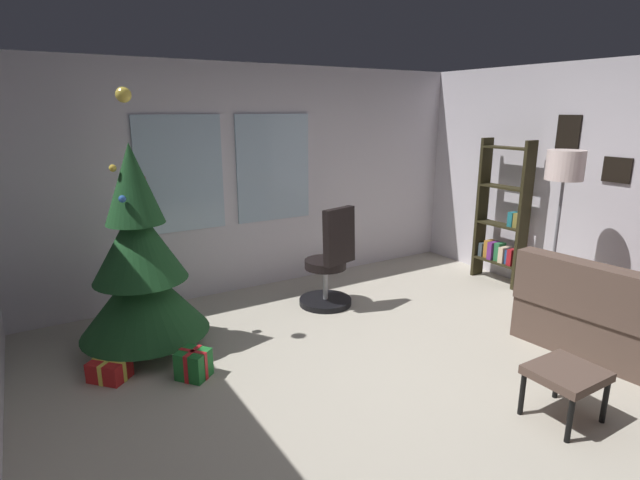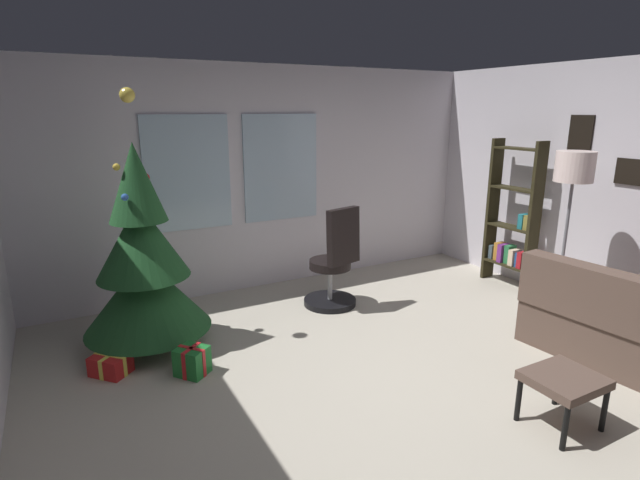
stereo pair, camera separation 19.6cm
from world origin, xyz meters
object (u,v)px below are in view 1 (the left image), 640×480
gift_box_green (194,364)px  office_chair (330,268)px  holiday_tree (140,268)px  floor_lamp (564,178)px  bookshelf (502,222)px  footstool (566,376)px  gift_box_red (110,370)px

gift_box_green → office_chair: 1.84m
holiday_tree → floor_lamp: size_ratio=1.32×
gift_box_green → floor_lamp: 3.73m
bookshelf → office_chair: bearing=169.4°
bookshelf → gift_box_green: bearing=-176.0°
gift_box_green → floor_lamp: bearing=-11.5°
bookshelf → floor_lamp: 1.24m
footstool → office_chair: office_chair is taller
gift_box_green → holiday_tree: bearing=106.2°
footstool → gift_box_green: size_ratio=1.48×
gift_box_red → floor_lamp: size_ratio=0.21×
office_chair → floor_lamp: floor_lamp is taller
footstool → office_chair: (-0.28, 2.49, 0.10)m
holiday_tree → office_chair: size_ratio=2.04×
footstool → gift_box_green: bearing=137.3°
gift_box_red → gift_box_green: bearing=-28.8°
gift_box_red → floor_lamp: floor_lamp is taller
holiday_tree → gift_box_red: (-0.37, -0.37, -0.67)m
footstool → floor_lamp: 2.14m
bookshelf → gift_box_red: bearing=179.5°
holiday_tree → office_chair: 1.91m
footstool → holiday_tree: bearing=130.9°
holiday_tree → bookshelf: holiday_tree is taller
gift_box_red → office_chair: (2.25, 0.36, 0.34)m
footstool → holiday_tree: holiday_tree is taller
gift_box_red → bookshelf: (4.41, -0.04, 0.66)m
office_chair → floor_lamp: 2.43m
footstool → bookshelf: bookshelf is taller
gift_box_red → bookshelf: bearing=-0.5°
bookshelf → floor_lamp: (-0.42, -0.97, 0.66)m
gift_box_red → office_chair: 2.31m
gift_box_red → gift_box_green: 0.65m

